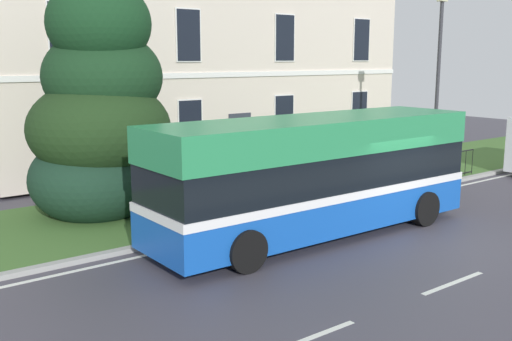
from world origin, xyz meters
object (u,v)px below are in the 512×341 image
at_px(georgian_townhouse, 175,14).
at_px(evergreen_tree, 99,116).
at_px(street_lamp_post, 438,72).
at_px(litter_bin, 415,165).
at_px(single_decker_bus, 316,174).

bearing_deg(georgian_townhouse, evergreen_tree, -131.09).
bearing_deg(street_lamp_post, evergreen_tree, 169.70).
relative_size(evergreen_tree, litter_bin, 6.10).
distance_m(georgian_townhouse, single_decker_bus, 15.37).
distance_m(georgian_townhouse, litter_bin, 13.34).
height_order(single_decker_bus, street_lamp_post, street_lamp_post).
relative_size(evergreen_tree, single_decker_bus, 0.74).
relative_size(single_decker_bus, street_lamp_post, 1.36).
bearing_deg(evergreen_tree, litter_bin, -14.01).
bearing_deg(evergreen_tree, single_decker_bus, -55.24).
xyz_separation_m(evergreen_tree, single_decker_bus, (3.60, -5.18, -1.33)).
distance_m(evergreen_tree, street_lamp_post, 12.86).
height_order(street_lamp_post, litter_bin, street_lamp_post).
bearing_deg(litter_bin, single_decker_bus, -161.44).
height_order(georgian_townhouse, single_decker_bus, georgian_townhouse).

